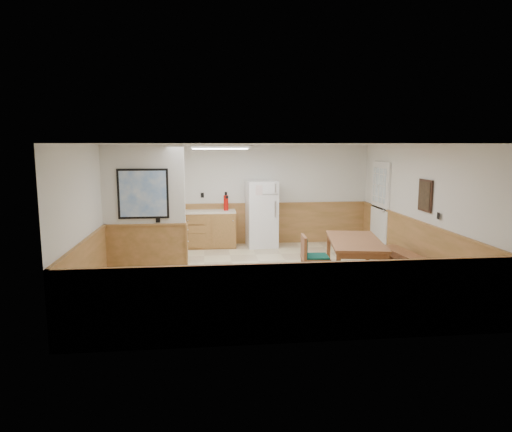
{
  "coord_description": "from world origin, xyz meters",
  "views": [
    {
      "loc": [
        -1.1,
        -8.37,
        2.48
      ],
      "look_at": [
        -0.14,
        0.4,
        1.11
      ],
      "focal_mm": 32.0,
      "sensor_mm": 36.0,
      "label": 1
    }
  ],
  "objects": [
    {
      "name": "left_wall",
      "position": [
        -3.0,
        0.0,
        1.25
      ],
      "size": [
        0.02,
        6.0,
        2.5
      ],
      "primitive_type": "cube",
      "color": "silver",
      "rests_on": "ground"
    },
    {
      "name": "fluorescent_fixture",
      "position": [
        -0.8,
        1.3,
        2.45
      ],
      "size": [
        1.2,
        0.3,
        0.09
      ],
      "color": "white",
      "rests_on": "ceiling"
    },
    {
      "name": "ground",
      "position": [
        0.0,
        0.0,
        0.0
      ],
      "size": [
        6.0,
        6.0,
        0.0
      ],
      "primitive_type": "plane",
      "color": "beige",
      "rests_on": "ground"
    },
    {
      "name": "dining_bench",
      "position": [
        2.67,
        -0.3,
        0.34
      ],
      "size": [
        0.47,
        1.59,
        0.45
      ],
      "rotation": [
        0.0,
        0.0,
        0.08
      ],
      "color": "#996038",
      "rests_on": "ground"
    },
    {
      "name": "wainscot_right",
      "position": [
        2.98,
        0.0,
        0.5
      ],
      "size": [
        0.04,
        6.0,
        1.0
      ],
      "primitive_type": "cube",
      "color": "#BD814B",
      "rests_on": "ground"
    },
    {
      "name": "soap_bottle",
      "position": [
        -2.27,
        2.63,
        1.01
      ],
      "size": [
        0.07,
        0.07,
        0.22
      ],
      "primitive_type": "cylinder",
      "rotation": [
        0.0,
        0.0,
        0.01
      ],
      "color": "#1A923C",
      "rests_on": "kitchen_counter"
    },
    {
      "name": "partition_wall",
      "position": [
        -2.25,
        0.19,
        1.23
      ],
      "size": [
        1.5,
        0.2,
        2.5
      ],
      "color": "silver",
      "rests_on": "ground"
    },
    {
      "name": "ceiling",
      "position": [
        0.0,
        0.0,
        2.5
      ],
      "size": [
        6.0,
        6.0,
        0.02
      ],
      "primitive_type": "cube",
      "color": "white",
      "rests_on": "back_wall"
    },
    {
      "name": "exterior_door",
      "position": [
        2.96,
        1.9,
        1.05
      ],
      "size": [
        0.07,
        1.02,
        2.15
      ],
      "color": "white",
      "rests_on": "ground"
    },
    {
      "name": "right_wall",
      "position": [
        3.0,
        0.0,
        1.25
      ],
      "size": [
        0.02,
        6.0,
        2.5
      ],
      "primitive_type": "cube",
      "color": "silver",
      "rests_on": "ground"
    },
    {
      "name": "wainscot_left",
      "position": [
        -2.98,
        0.0,
        0.5
      ],
      "size": [
        0.04,
        6.0,
        1.0
      ],
      "primitive_type": "cube",
      "color": "#BD814B",
      "rests_on": "ground"
    },
    {
      "name": "wainscot_back",
      "position": [
        0.0,
        2.98,
        0.5
      ],
      "size": [
        6.0,
        0.04,
        1.0
      ],
      "primitive_type": "cube",
      "color": "#BD814B",
      "rests_on": "ground"
    },
    {
      "name": "kitchen_counter",
      "position": [
        -1.21,
        2.68,
        0.46
      ],
      "size": [
        2.2,
        0.61,
        1.0
      ],
      "color": "#A26A39",
      "rests_on": "ground"
    },
    {
      "name": "kitchen_window",
      "position": [
        -2.1,
        2.98,
        1.55
      ],
      "size": [
        0.8,
        0.04,
        1.0
      ],
      "color": "white",
      "rests_on": "back_wall"
    },
    {
      "name": "refrigerator",
      "position": [
        0.24,
        2.63,
        0.81
      ],
      "size": [
        0.76,
        0.74,
        1.62
      ],
      "rotation": [
        0.0,
        0.0,
        0.06
      ],
      "color": "white",
      "rests_on": "ground"
    },
    {
      "name": "fire_extinguisher",
      "position": [
        -0.63,
        2.69,
        1.1
      ],
      "size": [
        0.15,
        0.15,
        0.46
      ],
      "rotation": [
        0.0,
        0.0,
        -0.43
      ],
      "color": "red",
      "rests_on": "kitchen_counter"
    },
    {
      "name": "wall_painting",
      "position": [
        2.97,
        -0.3,
        1.55
      ],
      "size": [
        0.04,
        0.5,
        0.6
      ],
      "color": "#321E14",
      "rests_on": "right_wall"
    },
    {
      "name": "dining_table",
      "position": [
        1.62,
        -0.37,
        0.66
      ],
      "size": [
        1.22,
        1.96,
        0.75
      ],
      "rotation": [
        0.0,
        0.0,
        -0.17
      ],
      "color": "#996038",
      "rests_on": "ground"
    },
    {
      "name": "back_wall",
      "position": [
        0.0,
        3.0,
        1.25
      ],
      "size": [
        6.0,
        0.02,
        2.5
      ],
      "primitive_type": "cube",
      "color": "silver",
      "rests_on": "ground"
    },
    {
      "name": "dining_chair",
      "position": [
        0.78,
        -0.39,
        0.49
      ],
      "size": [
        0.72,
        0.53,
        0.85
      ],
      "rotation": [
        0.0,
        0.0,
        -0.08
      ],
      "color": "#996038",
      "rests_on": "ground"
    }
  ]
}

